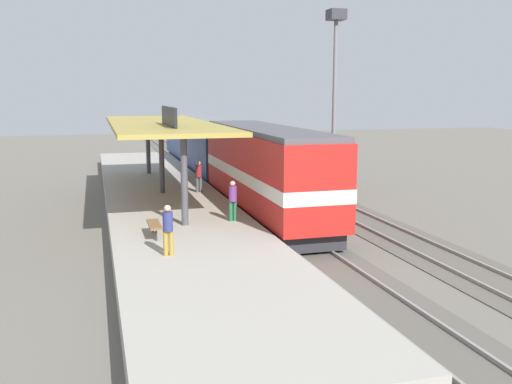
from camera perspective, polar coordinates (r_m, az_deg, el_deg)
ground_plane at (r=33.00m, az=2.24°, el=-1.08°), size 120.00×120.00×0.00m
track_near at (r=32.45m, az=-1.13°, el=-1.21°), size 3.20×110.00×0.16m
track_far at (r=33.88m, az=6.43°, el=-0.80°), size 3.20×110.00×0.16m
platform at (r=31.55m, az=-9.24°, el=-0.88°), size 6.00×44.00×0.90m
station_canopy at (r=30.97m, az=-9.43°, el=6.54°), size 5.20×18.00×4.70m
platform_bench at (r=21.89m, az=-10.07°, el=-3.24°), size 0.44×1.70×0.50m
locomotive at (r=28.19m, az=0.94°, el=2.02°), size 2.93×14.43×4.44m
passenger_carriage_single at (r=45.63m, az=-5.55°, el=4.84°), size 2.90×20.00×4.24m
freight_car at (r=39.57m, az=2.98°, el=3.61°), size 2.80×12.00×3.54m
light_mast at (r=39.87m, az=7.88°, el=12.83°), size 1.10×1.10×11.70m
person_waiting at (r=19.17m, az=-8.75°, el=-3.50°), size 0.34×0.34×1.71m
person_walking at (r=24.09m, az=-2.33°, el=-0.66°), size 0.34×0.34×1.71m
person_boarding at (r=31.23m, az=-5.72°, el=1.70°), size 0.34×0.34×1.71m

